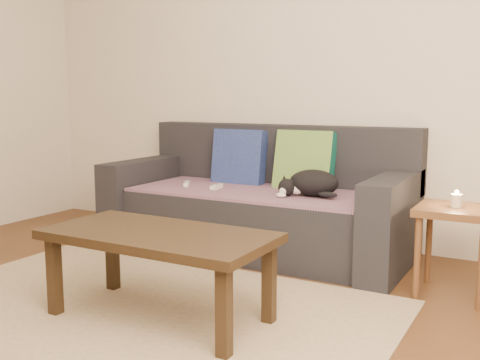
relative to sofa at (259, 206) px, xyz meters
The scene contains 13 objects.
ground 1.60m from the sofa, 90.00° to the right, with size 4.50×4.50×0.00m, color brown.
back_wall 1.08m from the sofa, 90.00° to the left, with size 4.50×0.04×2.60m, color beige.
sofa is the anchor object (origin of this frame).
throw_blanket 0.15m from the sofa, 90.00° to the right, with size 1.66×0.74×0.02m, color #3B2648.
cushion_navy 0.44m from the sofa, 146.97° to the left, with size 0.41×0.10×0.41m, color #141557.
cushion_green 0.45m from the sofa, 32.18° to the left, with size 0.42×0.10×0.42m, color #0D554C.
cat 0.50m from the sofa, 15.07° to the right, with size 0.39×0.29×0.17m.
wii_remote_a 0.55m from the sofa, 161.83° to the right, with size 0.15×0.04×0.03m, color white.
wii_remote_b 0.34m from the sofa, 144.53° to the right, with size 0.15×0.04×0.03m, color white.
side_table 1.39m from the sofa, 13.83° to the right, with size 0.39×0.39×0.49m.
candle 1.41m from the sofa, 13.83° to the right, with size 0.06×0.06×0.09m.
rug 1.45m from the sofa, 90.00° to the right, with size 2.50×1.80×0.01m, color tan.
coffee_table 1.39m from the sofa, 83.23° to the right, with size 1.10×0.55×0.44m.
Camera 1 is at (1.77, -1.89, 1.07)m, focal length 42.00 mm.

